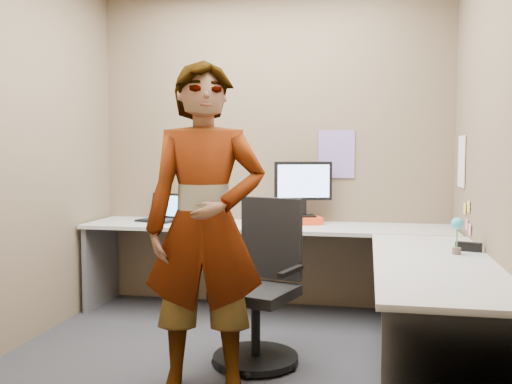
% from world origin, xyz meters
% --- Properties ---
extents(ground, '(3.00, 3.00, 0.00)m').
position_xyz_m(ground, '(0.00, 0.00, 0.00)').
color(ground, '#242529').
rests_on(ground, ground).
extents(wall_back, '(3.00, 0.00, 3.00)m').
position_xyz_m(wall_back, '(0.00, 1.30, 1.35)').
color(wall_back, brown).
rests_on(wall_back, ground).
extents(wall_right, '(0.00, 2.70, 2.70)m').
position_xyz_m(wall_right, '(1.50, 0.00, 1.35)').
color(wall_right, brown).
rests_on(wall_right, ground).
extents(wall_left, '(0.00, 2.70, 2.70)m').
position_xyz_m(wall_left, '(-1.50, 0.00, 1.35)').
color(wall_left, brown).
rests_on(wall_left, ground).
extents(desk, '(2.98, 2.58, 0.73)m').
position_xyz_m(desk, '(0.44, 0.39, 0.59)').
color(desk, '#A4A4A4').
rests_on(desk, ground).
extents(paper_ream, '(0.35, 0.30, 0.06)m').
position_xyz_m(paper_ream, '(0.29, 1.08, 0.76)').
color(paper_ream, red).
rests_on(paper_ream, desk).
extents(monitor, '(0.46, 0.21, 0.45)m').
position_xyz_m(monitor, '(0.29, 1.10, 1.06)').
color(monitor, black).
rests_on(monitor, paper_ream).
extents(laptop, '(0.39, 0.35, 0.23)m').
position_xyz_m(laptop, '(-0.92, 1.07, 0.79)').
color(laptop, black).
rests_on(laptop, desk).
extents(trackball_mouse, '(0.12, 0.08, 0.07)m').
position_xyz_m(trackball_mouse, '(-0.48, 0.83, 0.76)').
color(trackball_mouse, '#B7B7BC').
rests_on(trackball_mouse, desk).
extents(origami, '(0.10, 0.10, 0.06)m').
position_xyz_m(origami, '(-0.06, 0.75, 0.76)').
color(origami, white).
rests_on(origami, desk).
extents(stapler, '(0.15, 0.09, 0.05)m').
position_xyz_m(stapler, '(1.41, 0.02, 0.76)').
color(stapler, black).
rests_on(stapler, desk).
extents(flower, '(0.07, 0.07, 0.22)m').
position_xyz_m(flower, '(1.32, -0.10, 0.87)').
color(flower, brown).
rests_on(flower, desk).
extents(calendar_purple, '(0.30, 0.01, 0.40)m').
position_xyz_m(calendar_purple, '(0.55, 1.29, 1.30)').
color(calendar_purple, '#846BB7').
rests_on(calendar_purple, wall_back).
extents(calendar_white, '(0.01, 0.28, 0.38)m').
position_xyz_m(calendar_white, '(1.49, 0.90, 1.25)').
color(calendar_white, white).
rests_on(calendar_white, wall_right).
extents(sticky_note_a, '(0.01, 0.07, 0.07)m').
position_xyz_m(sticky_note_a, '(1.49, 0.55, 0.95)').
color(sticky_note_a, '#F2E059').
rests_on(sticky_note_a, wall_right).
extents(sticky_note_b, '(0.01, 0.07, 0.07)m').
position_xyz_m(sticky_note_b, '(1.49, 0.60, 0.82)').
color(sticky_note_b, pink).
rests_on(sticky_note_b, wall_right).
extents(sticky_note_c, '(0.01, 0.07, 0.07)m').
position_xyz_m(sticky_note_c, '(1.49, 0.48, 0.80)').
color(sticky_note_c, pink).
rests_on(sticky_note_c, wall_right).
extents(sticky_note_d, '(0.01, 0.07, 0.07)m').
position_xyz_m(sticky_note_d, '(1.49, 0.70, 0.92)').
color(sticky_note_d, '#F2E059').
rests_on(sticky_note_d, wall_right).
extents(office_chair, '(0.58, 0.56, 1.01)m').
position_xyz_m(office_chair, '(0.16, -0.07, 0.41)').
color(office_chair, black).
rests_on(office_chair, ground).
extents(person, '(0.74, 0.56, 1.82)m').
position_xyz_m(person, '(-0.07, -0.52, 0.91)').
color(person, '#999399').
rests_on(person, ground).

